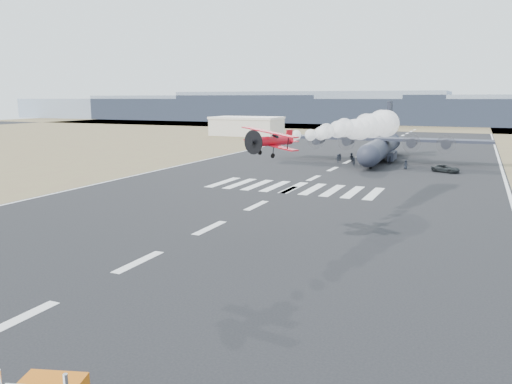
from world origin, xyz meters
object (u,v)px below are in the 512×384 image
Objects in this scene: crew_b at (390,161)px; crew_f at (351,157)px; crew_e at (406,165)px; crew_a at (361,161)px; crew_h at (340,157)px; crew_d at (353,160)px; hangar_left at (247,126)px; support_vehicle at (446,169)px; crew_c at (338,158)px; aerobatic_biplane at (272,140)px; crew_g at (354,162)px; transport_aircraft at (381,146)px.

crew_f is at bearing 121.13° from crew_b.
crew_a is at bearing -0.11° from crew_e.
crew_e is 1.10× the size of crew_h.
crew_f is at bearing 136.98° from crew_a.
crew_h is (-3.76, 4.20, -0.07)m from crew_d.
support_vehicle is (71.98, -68.81, -2.72)m from hangar_left.
crew_f reaches higher than crew_d.
crew_a reaches higher than crew_e.
crew_c reaches higher than crew_d.
aerobatic_biplane is 57.63m from crew_g.
crew_a is 6.24m from crew_c.
crew_e is (14.35, -4.49, -0.01)m from crew_c.
aerobatic_biplane reaches higher than hangar_left.
crew_g is 8.19m from crew_h.
aerobatic_biplane is 62.02m from crew_c.
crew_b is at bearing 98.29° from aerobatic_biplane.
transport_aircraft is 11.12m from crew_g.
crew_a reaches higher than crew_b.
transport_aircraft is at bearing 73.52° from crew_d.
aerobatic_biplane is 57.04m from crew_e.
transport_aircraft is at bearing 100.89° from aerobatic_biplane.
hangar_left is at bearing 162.75° from crew_h.
crew_e is 16.37m from crew_h.
crew_f is (52.52, -59.95, -2.48)m from hangar_left.
crew_b is at bearing 27.46° from crew_d.
crew_e is (3.72, -5.08, 0.01)m from crew_b.
crew_e is at bearing 6.51° from crew_h.
crew_a is at bearing -52.49° from crew_c.
crew_c is (-5.55, 2.85, -0.04)m from crew_a.
crew_a is at bearing 36.33° from crew_f.
crew_h is at bearing 71.13° from crew_c.
transport_aircraft is 8.84× the size of support_vehicle.
transport_aircraft is at bearing 93.59° from crew_a.
crew_f reaches higher than crew_h.
crew_b reaches higher than crew_g.
transport_aircraft reaches higher than crew_g.
transport_aircraft is 6.95m from crew_b.
crew_a is 0.99× the size of crew_f.
hangar_left is 99.61m from support_vehicle.
aerobatic_biplane is at bearing 95.54° from crew_e.
crew_e reaches higher than crew_d.
crew_a is 6.13m from crew_b.
crew_b is 1.05× the size of crew_g.
crew_b is 1.09× the size of crew_h.
transport_aircraft is at bearing 128.20° from crew_f.
crew_f is at bearing 118.60° from crew_d.
transport_aircraft reaches higher than crew_f.
crew_c is at bearing 99.31° from support_vehicle.
aerobatic_biplane is 3.51× the size of crew_d.
crew_a is 1.05× the size of crew_c.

